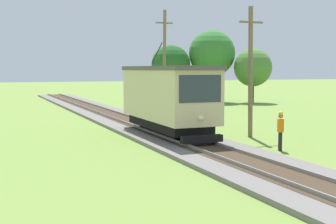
% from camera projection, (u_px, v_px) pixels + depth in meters
% --- Properties ---
extents(red_tram, '(2.60, 8.54, 4.79)m').
position_uv_depth(red_tram, '(168.00, 97.00, 24.83)').
color(red_tram, beige).
rests_on(red_tram, rail_right).
extents(utility_pole_near_tram, '(1.40, 0.40, 6.96)m').
position_uv_depth(utility_pole_near_tram, '(250.00, 71.00, 24.81)').
color(utility_pole_near_tram, '#7A664C').
rests_on(utility_pole_near_tram, ground).
extents(utility_pole_mid, '(1.40, 0.51, 8.21)m').
position_uv_depth(utility_pole_mid, '(164.00, 62.00, 36.37)').
color(utility_pole_mid, '#7A664C').
rests_on(utility_pole_mid, ground).
extents(track_worker, '(0.39, 0.45, 1.78)m').
position_uv_depth(track_worker, '(280.00, 129.00, 20.82)').
color(track_worker, black).
rests_on(track_worker, ground).
extents(tree_right_near, '(4.23, 4.23, 6.27)m').
position_uv_depth(tree_right_near, '(171.00, 65.00, 50.73)').
color(tree_right_near, '#4C3823').
rests_on(tree_right_near, ground).
extents(tree_left_far, '(5.09, 5.09, 7.92)m').
position_uv_depth(tree_left_far, '(212.00, 53.00, 51.24)').
color(tree_left_far, '#4C3823').
rests_on(tree_left_far, ground).
extents(tree_horizon, '(4.10, 4.10, 5.87)m').
position_uv_depth(tree_horizon, '(253.00, 68.00, 50.25)').
color(tree_horizon, '#4C3823').
rests_on(tree_horizon, ground).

